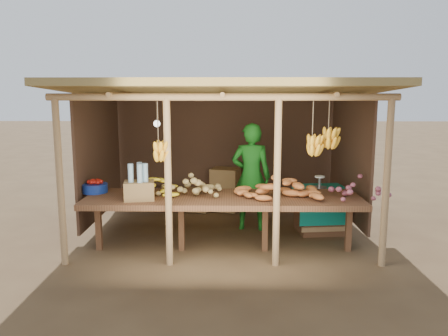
{
  "coord_description": "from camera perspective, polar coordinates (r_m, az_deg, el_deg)",
  "views": [
    {
      "loc": [
        0.09,
        -6.99,
        2.23
      ],
      "look_at": [
        0.0,
        0.0,
        1.05
      ],
      "focal_mm": 35.0,
      "sensor_mm": 36.0,
      "label": 1
    }
  ],
  "objects": [
    {
      "name": "ground",
      "position": [
        7.34,
        -0.0,
        -8.11
      ],
      "size": [
        60.0,
        60.0,
        0.0
      ],
      "primitive_type": "plane",
      "color": "brown",
      "rests_on": "ground"
    },
    {
      "name": "onion_heap",
      "position": [
        6.28,
        17.49,
        -2.36
      ],
      "size": [
        0.96,
        0.67,
        0.36
      ],
      "primitive_type": null,
      "rotation": [
        0.0,
        0.0,
        0.17
      ],
      "color": "#A34F62",
      "rests_on": "counter"
    },
    {
      "name": "tarp_crate",
      "position": [
        7.34,
        12.49,
        -5.14
      ],
      "size": [
        0.88,
        0.78,
        0.96
      ],
      "color": "brown",
      "rests_on": "ground"
    },
    {
      "name": "potato_heap",
      "position": [
        6.29,
        -4.54,
        -1.91
      ],
      "size": [
        0.99,
        0.72,
        0.36
      ],
      "primitive_type": null,
      "rotation": [
        0.0,
        0.0,
        0.22
      ],
      "color": "#A18A53",
      "rests_on": "counter"
    },
    {
      "name": "bottle_box",
      "position": [
        6.1,
        -11.02,
        -2.28
      ],
      "size": [
        0.45,
        0.38,
        0.51
      ],
      "color": "olive",
      "rests_on": "counter"
    },
    {
      "name": "carton_stack",
      "position": [
        8.41,
        -1.09,
        -3.26
      ],
      "size": [
        1.17,
        0.53,
        0.82
      ],
      "color": "olive",
      "rests_on": "ground"
    },
    {
      "name": "sweet_potato_heap",
      "position": [
        6.25,
        7.39,
        -2.03
      ],
      "size": [
        1.29,
        1.06,
        0.36
      ],
      "primitive_type": null,
      "rotation": [
        0.0,
        0.0,
        0.42
      ],
      "color": "#C76E33",
      "rests_on": "counter"
    },
    {
      "name": "stall_structure",
      "position": [
        6.9,
        0.36,
        6.88
      ],
      "size": [
        4.7,
        3.5,
        2.43
      ],
      "color": "tan",
      "rests_on": "ground"
    },
    {
      "name": "counter",
      "position": [
        6.22,
        -0.11,
        -4.29
      ],
      "size": [
        3.9,
        1.05,
        0.8
      ],
      "color": "brown",
      "rests_on": "ground"
    },
    {
      "name": "tomato_basin",
      "position": [
        6.72,
        -16.51,
        -2.41
      ],
      "size": [
        0.37,
        0.37,
        0.19
      ],
      "rotation": [
        0.0,
        0.0,
        -0.02
      ],
      "color": "navy",
      "rests_on": "counter"
    },
    {
      "name": "banana_pile",
      "position": [
        6.35,
        -9.2,
        -1.95
      ],
      "size": [
        0.72,
        0.52,
        0.35
      ],
      "primitive_type": null,
      "rotation": [
        0.0,
        0.0,
        -0.2
      ],
      "color": "yellow",
      "rests_on": "counter"
    },
    {
      "name": "vendor",
      "position": [
        7.21,
        3.55,
        -1.15
      ],
      "size": [
        0.7,
        0.5,
        1.78
      ],
      "primitive_type": "imported",
      "rotation": [
        0.0,
        0.0,
        3.02
      ],
      "color": "#176919",
      "rests_on": "ground"
    },
    {
      "name": "burlap_sacks",
      "position": [
        8.5,
        -7.04,
        -3.95
      ],
      "size": [
        0.81,
        0.43,
        0.58
      ],
      "color": "#4C3323",
      "rests_on": "ground"
    }
  ]
}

